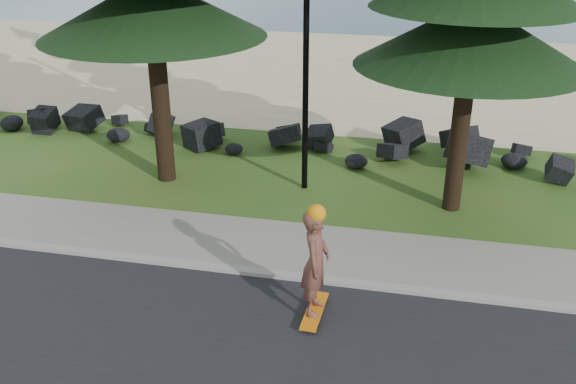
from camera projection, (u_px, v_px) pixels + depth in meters
name	position (u px, v px, depth m)	size (l,w,h in m)	color
ground	(275.00, 252.00, 12.91)	(160.00, 160.00, 0.00)	#285119
kerb	(264.00, 273.00, 12.09)	(160.00, 0.20, 0.10)	gray
sidewalk	(277.00, 245.00, 13.07)	(160.00, 2.00, 0.08)	gray
beach_sand	(357.00, 73.00, 25.75)	(160.00, 15.00, 0.01)	tan
seawall_boulders	(320.00, 152.00, 17.87)	(60.00, 2.40, 1.10)	black
lamp_post	(306.00, 15.00, 13.99)	(0.25, 0.14, 8.14)	black
skateboarder	(316.00, 263.00, 10.51)	(0.48, 1.14, 2.10)	orange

